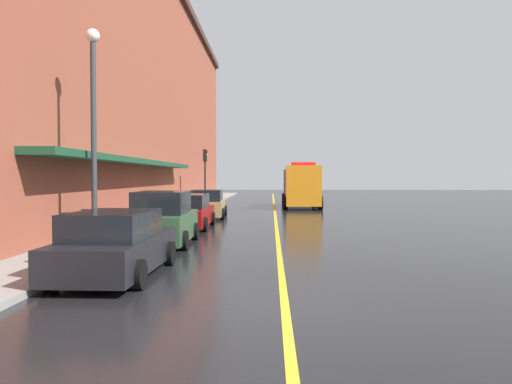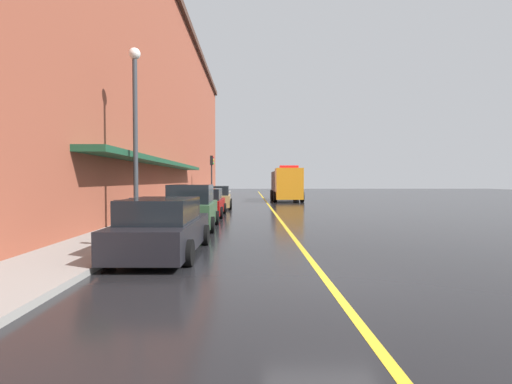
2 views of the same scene
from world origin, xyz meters
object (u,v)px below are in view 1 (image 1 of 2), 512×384
object	(u,v)px
traffic_light_near	(205,166)
parked_car_2	(190,212)
parking_meter_0	(85,224)
street_lamp_left	(93,113)
parking_meter_1	(65,230)
parked_car_3	(207,204)
parked_car_0	(115,245)
parked_car_1	(163,220)
utility_truck	(301,187)

from	to	relation	value
traffic_light_near	parked_car_2	bearing A→B (deg)	-85.13
parking_meter_0	street_lamp_left	xyz separation A→B (m)	(-0.60, 2.42, 3.34)
parking_meter_0	parking_meter_1	distance (m)	1.32
parked_car_3	parking_meter_0	bearing A→B (deg)	172.36
parked_car_3	traffic_light_near	distance (m)	9.86
parked_car_2	parking_meter_0	bearing A→B (deg)	171.23
parked_car_0	parking_meter_0	distance (m)	2.27
parked_car_1	parking_meter_1	bearing A→B (deg)	163.64
parking_meter_1	traffic_light_near	bearing A→B (deg)	89.86
parked_car_3	street_lamp_left	bearing A→B (deg)	168.66
parked_car_2	parking_meter_1	distance (m)	10.64
parked_car_0	utility_truck	world-z (taller)	utility_truck
parked_car_0	street_lamp_left	distance (m)	5.91
parking_meter_0	street_lamp_left	world-z (taller)	street_lamp_left
parked_car_1	parking_meter_0	bearing A→B (deg)	158.55
parking_meter_1	street_lamp_left	bearing A→B (deg)	99.12
parking_meter_0	parking_meter_1	bearing A→B (deg)	-90.00
parked_car_2	utility_truck	bearing A→B (deg)	-21.30
parking_meter_1	parked_car_1	bearing A→B (deg)	74.76
parked_car_3	street_lamp_left	world-z (taller)	street_lamp_left
parked_car_3	traffic_light_near	size ratio (longest dim) A/B	1.06
parked_car_0	parked_car_3	size ratio (longest dim) A/B	1.03
parked_car_3	parking_meter_1	xyz separation A→B (m)	(-1.44, -16.41, 0.29)
parked_car_0	utility_truck	size ratio (longest dim) A/B	0.60
parked_car_0	parking_meter_1	distance (m)	1.50
parking_meter_1	parked_car_2	bearing A→B (deg)	82.60
parked_car_0	parked_car_1	size ratio (longest dim) A/B	1.09
parked_car_0	parked_car_2	world-z (taller)	parked_car_2
parking_meter_1	parked_car_3	bearing A→B (deg)	85.00
parked_car_1	street_lamp_left	bearing A→B (deg)	121.14
parked_car_3	traffic_light_near	xyz separation A→B (m)	(-1.38, 9.47, 2.39)
parked_car_3	parking_meter_0	world-z (taller)	parked_car_3
parked_car_1	street_lamp_left	xyz separation A→B (m)	(-1.95, -1.23, 3.54)
utility_truck	street_lamp_left	distance (m)	24.04
parked_car_0	parking_meter_0	size ratio (longest dim) A/B	3.55
parked_car_1	parking_meter_0	xyz separation A→B (m)	(-1.35, -3.66, 0.20)
street_lamp_left	parked_car_2	bearing A→B (deg)	73.86
parked_car_2	parked_car_3	xyz separation A→B (m)	(0.07, 5.87, 0.03)
parked_car_1	parked_car_2	distance (m)	5.57
parked_car_3	traffic_light_near	bearing A→B (deg)	6.06
utility_truck	traffic_light_near	bearing A→B (deg)	-87.16
parked_car_2	street_lamp_left	xyz separation A→B (m)	(-1.97, -6.81, 3.66)
parked_car_0	parked_car_1	world-z (taller)	parked_car_1
parked_car_1	traffic_light_near	size ratio (longest dim) A/B	1.01
utility_truck	street_lamp_left	world-z (taller)	street_lamp_left
parked_car_1	traffic_light_near	distance (m)	21.08
street_lamp_left	traffic_light_near	size ratio (longest dim) A/B	1.61
parked_car_0	parking_meter_0	xyz separation A→B (m)	(-1.39, 1.77, 0.32)
parked_car_1	parking_meter_0	size ratio (longest dim) A/B	3.26
utility_truck	parking_meter_1	world-z (taller)	utility_truck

